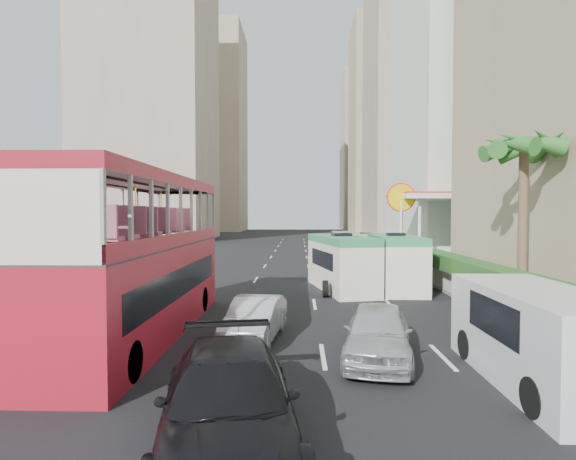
{
  "coord_description": "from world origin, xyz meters",
  "views": [
    {
      "loc": [
        -1.03,
        -13.98,
        3.83
      ],
      "look_at": [
        -1.5,
        4.0,
        3.2
      ],
      "focal_mm": 28.0,
      "sensor_mm": 36.0,
      "label": 1
    }
  ],
  "objects_px": {
    "shell_station": "(434,228)",
    "minibus_far": "(395,262)",
    "palm_tree": "(523,226)",
    "car_black": "(228,449)",
    "panel_van_far": "(365,248)",
    "minibus_near": "(341,263)",
    "van_asset": "(339,276)",
    "double_decker_bus": "(142,256)",
    "car_silver_lane_a": "(255,340)",
    "panel_van_near": "(540,337)",
    "car_silver_lane_b": "(378,359)"
  },
  "relations": [
    {
      "from": "car_silver_lane_b",
      "to": "minibus_far",
      "type": "xyz_separation_m",
      "value": [
        2.87,
        11.39,
        1.37
      ]
    },
    {
      "from": "car_silver_lane_b",
      "to": "panel_van_near",
      "type": "xyz_separation_m",
      "value": [
        3.34,
        -1.64,
        1.07
      ]
    },
    {
      "from": "car_silver_lane_b",
      "to": "minibus_near",
      "type": "relative_size",
      "value": 0.69
    },
    {
      "from": "car_silver_lane_b",
      "to": "panel_van_far",
      "type": "bearing_deg",
      "value": 93.36
    },
    {
      "from": "van_asset",
      "to": "minibus_near",
      "type": "relative_size",
      "value": 0.84
    },
    {
      "from": "car_silver_lane_b",
      "to": "panel_van_far",
      "type": "height_order",
      "value": "panel_van_far"
    },
    {
      "from": "van_asset",
      "to": "minibus_near",
      "type": "height_order",
      "value": "minibus_near"
    },
    {
      "from": "van_asset",
      "to": "minibus_far",
      "type": "bearing_deg",
      "value": -52.2
    },
    {
      "from": "van_asset",
      "to": "minibus_far",
      "type": "distance_m",
      "value": 5.31
    },
    {
      "from": "van_asset",
      "to": "panel_van_far",
      "type": "bearing_deg",
      "value": 81.24
    },
    {
      "from": "minibus_near",
      "to": "shell_station",
      "type": "height_order",
      "value": "shell_station"
    },
    {
      "from": "car_black",
      "to": "minibus_far",
      "type": "distance_m",
      "value": 17.16
    },
    {
      "from": "car_black",
      "to": "minibus_near",
      "type": "relative_size",
      "value": 0.87
    },
    {
      "from": "palm_tree",
      "to": "shell_station",
      "type": "xyz_separation_m",
      "value": [
        2.2,
        19.0,
        -0.63
      ]
    },
    {
      "from": "panel_van_far",
      "to": "car_silver_lane_a",
      "type": "bearing_deg",
      "value": -96.7
    },
    {
      "from": "minibus_near",
      "to": "palm_tree",
      "type": "xyz_separation_m",
      "value": [
        6.71,
        -4.72,
        2.01
      ]
    },
    {
      "from": "minibus_far",
      "to": "shell_station",
      "type": "relative_size",
      "value": 0.77
    },
    {
      "from": "panel_van_far",
      "to": "van_asset",
      "type": "bearing_deg",
      "value": -97.92
    },
    {
      "from": "minibus_near",
      "to": "panel_van_far",
      "type": "bearing_deg",
      "value": 65.55
    },
    {
      "from": "double_decker_bus",
      "to": "minibus_far",
      "type": "distance_m",
      "value": 13.55
    },
    {
      "from": "palm_tree",
      "to": "shell_station",
      "type": "height_order",
      "value": "palm_tree"
    },
    {
      "from": "minibus_near",
      "to": "shell_station",
      "type": "distance_m",
      "value": 16.89
    },
    {
      "from": "van_asset",
      "to": "minibus_far",
      "type": "relative_size",
      "value": 0.84
    },
    {
      "from": "van_asset",
      "to": "shell_station",
      "type": "distance_m",
      "value": 13.02
    },
    {
      "from": "double_decker_bus",
      "to": "minibus_far",
      "type": "height_order",
      "value": "double_decker_bus"
    },
    {
      "from": "car_black",
      "to": "double_decker_bus",
      "type": "bearing_deg",
      "value": 109.69
    },
    {
      "from": "double_decker_bus",
      "to": "car_silver_lane_b",
      "type": "height_order",
      "value": "double_decker_bus"
    },
    {
      "from": "panel_van_far",
      "to": "shell_station",
      "type": "xyz_separation_m",
      "value": [
        5.52,
        -0.75,
        1.73
      ]
    },
    {
      "from": "minibus_far",
      "to": "palm_tree",
      "type": "bearing_deg",
      "value": -51.99
    },
    {
      "from": "car_silver_lane_a",
      "to": "van_asset",
      "type": "xyz_separation_m",
      "value": [
        3.77,
        14.09,
        0.0
      ]
    },
    {
      "from": "car_silver_lane_a",
      "to": "shell_station",
      "type": "bearing_deg",
      "value": 69.61
    },
    {
      "from": "shell_station",
      "to": "double_decker_bus",
      "type": "bearing_deg",
      "value": -124.82
    },
    {
      "from": "shell_station",
      "to": "minibus_far",
      "type": "bearing_deg",
      "value": -113.8
    },
    {
      "from": "car_black",
      "to": "palm_tree",
      "type": "bearing_deg",
      "value": 37.75
    },
    {
      "from": "minibus_near",
      "to": "panel_van_far",
      "type": "xyz_separation_m",
      "value": [
        3.39,
        15.03,
        -0.34
      ]
    },
    {
      "from": "panel_van_far",
      "to": "shell_station",
      "type": "bearing_deg",
      "value": 1.39
    },
    {
      "from": "van_asset",
      "to": "panel_van_near",
      "type": "height_order",
      "value": "panel_van_near"
    },
    {
      "from": "car_black",
      "to": "panel_van_far",
      "type": "xyz_separation_m",
      "value": [
        6.67,
        30.57,
        1.02
      ]
    },
    {
      "from": "double_decker_bus",
      "to": "panel_van_near",
      "type": "bearing_deg",
      "value": -20.37
    },
    {
      "from": "minibus_far",
      "to": "shell_station",
      "type": "bearing_deg",
      "value": 67.22
    },
    {
      "from": "double_decker_bus",
      "to": "palm_tree",
      "type": "xyz_separation_m",
      "value": [
        13.8,
        4.0,
        0.85
      ]
    },
    {
      "from": "van_asset",
      "to": "minibus_far",
      "type": "height_order",
      "value": "minibus_far"
    },
    {
      "from": "car_silver_lane_a",
      "to": "panel_van_near",
      "type": "relative_size",
      "value": 0.72
    },
    {
      "from": "car_silver_lane_a",
      "to": "panel_van_near",
      "type": "distance_m",
      "value": 7.64
    },
    {
      "from": "car_silver_lane_a",
      "to": "van_asset",
      "type": "height_order",
      "value": "van_asset"
    },
    {
      "from": "car_silver_lane_a",
      "to": "palm_tree",
      "type": "relative_size",
      "value": 0.61
    },
    {
      "from": "car_black",
      "to": "minibus_near",
      "type": "height_order",
      "value": "minibus_near"
    },
    {
      "from": "minibus_near",
      "to": "palm_tree",
      "type": "distance_m",
      "value": 8.45
    },
    {
      "from": "car_silver_lane_a",
      "to": "car_black",
      "type": "relative_size",
      "value": 0.72
    },
    {
      "from": "car_black",
      "to": "van_asset",
      "type": "xyz_separation_m",
      "value": [
        3.57,
        20.45,
        0.0
      ]
    }
  ]
}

